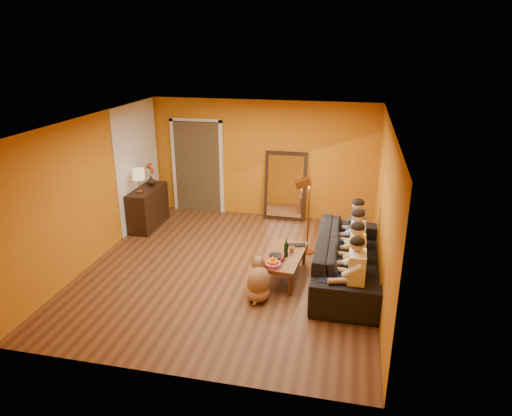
% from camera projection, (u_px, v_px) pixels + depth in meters
% --- Properties ---
extents(room_shell, '(5.00, 5.50, 2.60)m').
position_uv_depth(room_shell, '(235.00, 193.00, 7.91)').
color(room_shell, brown).
rests_on(room_shell, ground).
extents(white_accent, '(0.02, 1.90, 2.58)m').
position_uv_depth(white_accent, '(138.00, 165.00, 9.67)').
color(white_accent, white).
rests_on(white_accent, wall_left).
extents(doorway_recess, '(1.06, 0.30, 2.10)m').
position_uv_depth(doorway_recess, '(199.00, 166.00, 10.55)').
color(doorway_recess, '#3F2D19').
rests_on(doorway_recess, floor).
extents(door_jamb_left, '(0.08, 0.06, 2.20)m').
position_uv_depth(door_jamb_left, '(174.00, 166.00, 10.55)').
color(door_jamb_left, white).
rests_on(door_jamb_left, wall_back).
extents(door_jamb_right, '(0.08, 0.06, 2.20)m').
position_uv_depth(door_jamb_right, '(222.00, 168.00, 10.32)').
color(door_jamb_right, white).
rests_on(door_jamb_right, wall_back).
extents(door_header, '(1.22, 0.06, 0.08)m').
position_uv_depth(door_header, '(196.00, 120.00, 10.06)').
color(door_header, white).
rests_on(door_header, wall_back).
extents(mirror_frame, '(0.92, 0.27, 1.51)m').
position_uv_depth(mirror_frame, '(285.00, 186.00, 10.06)').
color(mirror_frame, black).
rests_on(mirror_frame, floor).
extents(mirror_glass, '(0.78, 0.21, 1.35)m').
position_uv_depth(mirror_glass, '(285.00, 186.00, 10.02)').
color(mirror_glass, white).
rests_on(mirror_glass, mirror_frame).
extents(sideboard, '(0.44, 1.18, 0.85)m').
position_uv_depth(sideboard, '(148.00, 207.00, 9.74)').
color(sideboard, black).
rests_on(sideboard, floor).
extents(table_lamp, '(0.24, 0.24, 0.51)m').
position_uv_depth(table_lamp, '(139.00, 181.00, 9.23)').
color(table_lamp, beige).
rests_on(table_lamp, sideboard).
extents(sofa, '(2.65, 1.04, 0.78)m').
position_uv_depth(sofa, '(348.00, 258.00, 7.57)').
color(sofa, black).
rests_on(sofa, floor).
extents(coffee_table, '(0.72, 1.27, 0.42)m').
position_uv_depth(coffee_table, '(283.00, 266.00, 7.71)').
color(coffee_table, brown).
rests_on(coffee_table, floor).
extents(floor_lamp, '(0.34, 0.29, 1.44)m').
position_uv_depth(floor_lamp, '(308.00, 217.00, 8.41)').
color(floor_lamp, '#B16D34').
rests_on(floor_lamp, floor).
extents(dog, '(0.46, 0.63, 0.68)m').
position_uv_depth(dog, '(259.00, 279.00, 7.03)').
color(dog, '#AF7C4F').
rests_on(dog, floor).
extents(person_far_left, '(0.70, 0.44, 1.22)m').
position_uv_depth(person_far_left, '(356.00, 276.00, 6.55)').
color(person_far_left, white).
rests_on(person_far_left, sofa).
extents(person_mid_left, '(0.70, 0.44, 1.22)m').
position_uv_depth(person_mid_left, '(356.00, 259.00, 7.05)').
color(person_mid_left, gold).
rests_on(person_mid_left, sofa).
extents(person_mid_right, '(0.70, 0.44, 1.22)m').
position_uv_depth(person_mid_right, '(357.00, 244.00, 7.55)').
color(person_mid_right, '#90AEDE').
rests_on(person_mid_right, sofa).
extents(person_far_right, '(0.70, 0.44, 1.22)m').
position_uv_depth(person_far_right, '(357.00, 232.00, 8.06)').
color(person_far_right, '#36373C').
rests_on(person_far_right, sofa).
extents(fruit_bowl, '(0.26, 0.26, 0.16)m').
position_uv_depth(fruit_bowl, '(273.00, 262.00, 7.21)').
color(fruit_bowl, '#E14F94').
rests_on(fruit_bowl, coffee_table).
extents(wine_bottle, '(0.07, 0.07, 0.31)m').
position_uv_depth(wine_bottle, '(286.00, 248.00, 7.52)').
color(wine_bottle, black).
rests_on(wine_bottle, coffee_table).
extents(tumbler, '(0.12, 0.12, 0.09)m').
position_uv_depth(tumbler, '(292.00, 250.00, 7.70)').
color(tumbler, '#B27F3F').
rests_on(tumbler, coffee_table).
extents(laptop, '(0.36, 0.27, 0.03)m').
position_uv_depth(laptop, '(297.00, 246.00, 7.91)').
color(laptop, black).
rests_on(laptop, coffee_table).
extents(book_lower, '(0.29, 0.33, 0.03)m').
position_uv_depth(book_lower, '(271.00, 258.00, 7.48)').
color(book_lower, black).
rests_on(book_lower, coffee_table).
extents(book_mid, '(0.21, 0.28, 0.02)m').
position_uv_depth(book_mid, '(271.00, 257.00, 7.48)').
color(book_mid, red).
rests_on(book_mid, book_lower).
extents(book_upper, '(0.21, 0.26, 0.02)m').
position_uv_depth(book_upper, '(271.00, 256.00, 7.46)').
color(book_upper, black).
rests_on(book_upper, book_mid).
extents(vase, '(0.19, 0.19, 0.20)m').
position_uv_depth(vase, '(151.00, 181.00, 9.79)').
color(vase, black).
rests_on(vase, sideboard).
extents(flowers, '(0.17, 0.17, 0.51)m').
position_uv_depth(flowers, '(150.00, 168.00, 9.69)').
color(flowers, red).
rests_on(flowers, vase).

